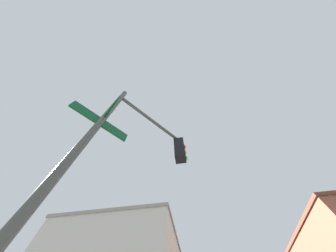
% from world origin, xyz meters
% --- Properties ---
extents(traffic_signal_near, '(1.90, 2.24, 5.42)m').
position_xyz_m(traffic_signal_near, '(-6.03, -6.75, 3.78)').
color(traffic_signal_near, '#474C47').
rests_on(traffic_signal_near, ground_plane).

